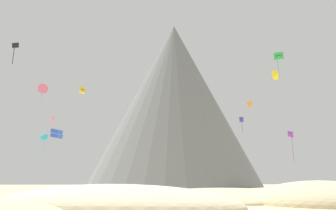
{
  "coord_description": "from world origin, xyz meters",
  "views": [
    {
      "loc": [
        -9.85,
        -30.93,
        2.15
      ],
      "look_at": [
        -0.06,
        33.54,
        15.02
      ],
      "focal_mm": 41.17,
      "sensor_mm": 36.0,
      "label": 1
    }
  ],
  "objects_px": {
    "bush_far_right": "(155,199)",
    "kite_orange_mid": "(249,104)",
    "kite_gold_mid": "(82,90)",
    "bush_near_left": "(222,196)",
    "kite_green_mid": "(279,56)",
    "kite_yellow_mid": "(275,75)",
    "kite_cyan_low": "(44,137)",
    "kite_violet_low": "(290,135)",
    "kite_blue_low": "(57,134)",
    "kite_indigo_mid": "(242,121)",
    "kite_rainbow_mid": "(43,89)",
    "kite_pink_mid": "(52,122)",
    "kite_black_mid": "(15,48)",
    "rock_massif": "(176,112)"
  },
  "relations": [
    {
      "from": "kite_pink_mid",
      "to": "kite_indigo_mid",
      "type": "height_order",
      "value": "kite_indigo_mid"
    },
    {
      "from": "bush_far_right",
      "to": "kite_gold_mid",
      "type": "distance_m",
      "value": 36.29
    },
    {
      "from": "bush_near_left",
      "to": "kite_orange_mid",
      "type": "bearing_deg",
      "value": 63.93
    },
    {
      "from": "kite_gold_mid",
      "to": "kite_blue_low",
      "type": "xyz_separation_m",
      "value": [
        -1.45,
        -20.91,
        -10.74
      ]
    },
    {
      "from": "kite_cyan_low",
      "to": "kite_green_mid",
      "type": "bearing_deg",
      "value": 26.98
    },
    {
      "from": "bush_far_right",
      "to": "kite_yellow_mid",
      "type": "distance_m",
      "value": 47.84
    },
    {
      "from": "rock_massif",
      "to": "kite_pink_mid",
      "type": "relative_size",
      "value": 14.19
    },
    {
      "from": "rock_massif",
      "to": "kite_blue_low",
      "type": "relative_size",
      "value": 45.44
    },
    {
      "from": "kite_green_mid",
      "to": "kite_yellow_mid",
      "type": "xyz_separation_m",
      "value": [
        3.39,
        9.47,
        -0.85
      ]
    },
    {
      "from": "kite_blue_low",
      "to": "bush_far_right",
      "type": "bearing_deg",
      "value": -96.38
    },
    {
      "from": "kite_gold_mid",
      "to": "kite_orange_mid",
      "type": "distance_m",
      "value": 40.22
    },
    {
      "from": "kite_orange_mid",
      "to": "kite_rainbow_mid",
      "type": "relative_size",
      "value": 0.85
    },
    {
      "from": "kite_yellow_mid",
      "to": "kite_cyan_low",
      "type": "bearing_deg",
      "value": -121.52
    },
    {
      "from": "kite_cyan_low",
      "to": "kite_rainbow_mid",
      "type": "distance_m",
      "value": 13.09
    },
    {
      "from": "kite_green_mid",
      "to": "kite_rainbow_mid",
      "type": "relative_size",
      "value": 1.28
    },
    {
      "from": "kite_pink_mid",
      "to": "kite_indigo_mid",
      "type": "xyz_separation_m",
      "value": [
        39.8,
        1.31,
        1.34
      ]
    },
    {
      "from": "kite_gold_mid",
      "to": "kite_green_mid",
      "type": "xyz_separation_m",
      "value": [
        35.49,
        -8.38,
        5.68
      ]
    },
    {
      "from": "kite_indigo_mid",
      "to": "kite_violet_low",
      "type": "relative_size",
      "value": 0.68
    },
    {
      "from": "kite_cyan_low",
      "to": "kite_green_mid",
      "type": "distance_m",
      "value": 48.91
    },
    {
      "from": "kite_gold_mid",
      "to": "kite_yellow_mid",
      "type": "relative_size",
      "value": 0.6
    },
    {
      "from": "bush_near_left",
      "to": "kite_yellow_mid",
      "type": "bearing_deg",
      "value": 52.27
    },
    {
      "from": "bush_far_right",
      "to": "kite_gold_mid",
      "type": "height_order",
      "value": "kite_gold_mid"
    },
    {
      "from": "rock_massif",
      "to": "kite_cyan_low",
      "type": "bearing_deg",
      "value": -123.06
    },
    {
      "from": "kite_black_mid",
      "to": "rock_massif",
      "type": "bearing_deg",
      "value": -54.57
    },
    {
      "from": "kite_pink_mid",
      "to": "kite_yellow_mid",
      "type": "bearing_deg",
      "value": -93.62
    },
    {
      "from": "kite_rainbow_mid",
      "to": "kite_pink_mid",
      "type": "bearing_deg",
      "value": 105.08
    },
    {
      "from": "bush_near_left",
      "to": "kite_gold_mid",
      "type": "height_order",
      "value": "kite_gold_mid"
    },
    {
      "from": "bush_far_right",
      "to": "kite_orange_mid",
      "type": "xyz_separation_m",
      "value": [
        27.44,
        42.9,
        19.87
      ]
    },
    {
      "from": "kite_yellow_mid",
      "to": "kite_orange_mid",
      "type": "bearing_deg",
      "value": 163.2
    },
    {
      "from": "kite_gold_mid",
      "to": "kite_yellow_mid",
      "type": "xyz_separation_m",
      "value": [
        38.88,
        1.1,
        4.83
      ]
    },
    {
      "from": "kite_yellow_mid",
      "to": "kite_black_mid",
      "type": "bearing_deg",
      "value": -90.72
    },
    {
      "from": "kite_orange_mid",
      "to": "kite_green_mid",
      "type": "bearing_deg",
      "value": 89.51
    },
    {
      "from": "kite_blue_low",
      "to": "kite_black_mid",
      "type": "height_order",
      "value": "kite_black_mid"
    },
    {
      "from": "bush_near_left",
      "to": "kite_cyan_low",
      "type": "distance_m",
      "value": 44.49
    },
    {
      "from": "kite_gold_mid",
      "to": "kite_orange_mid",
      "type": "relative_size",
      "value": 0.41
    },
    {
      "from": "bush_near_left",
      "to": "bush_far_right",
      "type": "bearing_deg",
      "value": -149.43
    },
    {
      "from": "bush_far_right",
      "to": "kite_blue_low",
      "type": "distance_m",
      "value": 16.56
    },
    {
      "from": "bush_near_left",
      "to": "bush_far_right",
      "type": "relative_size",
      "value": 0.72
    },
    {
      "from": "kite_indigo_mid",
      "to": "kite_rainbow_mid",
      "type": "height_order",
      "value": "kite_rainbow_mid"
    },
    {
      "from": "kite_blue_low",
      "to": "kite_orange_mid",
      "type": "height_order",
      "value": "kite_orange_mid"
    },
    {
      "from": "kite_orange_mid",
      "to": "kite_cyan_low",
      "type": "bearing_deg",
      "value": 10.88
    },
    {
      "from": "kite_yellow_mid",
      "to": "kite_rainbow_mid",
      "type": "distance_m",
      "value": 50.72
    },
    {
      "from": "kite_violet_low",
      "to": "kite_rainbow_mid",
      "type": "height_order",
      "value": "kite_rainbow_mid"
    },
    {
      "from": "bush_far_right",
      "to": "kite_green_mid",
      "type": "relative_size",
      "value": 0.45
    },
    {
      "from": "kite_pink_mid",
      "to": "kite_cyan_low",
      "type": "bearing_deg",
      "value": 38.56
    },
    {
      "from": "kite_cyan_low",
      "to": "kite_orange_mid",
      "type": "distance_m",
      "value": 46.95
    },
    {
      "from": "bush_far_right",
      "to": "kite_indigo_mid",
      "type": "relative_size",
      "value": 0.66
    },
    {
      "from": "kite_pink_mid",
      "to": "kite_rainbow_mid",
      "type": "bearing_deg",
      "value": 26.88
    },
    {
      "from": "kite_orange_mid",
      "to": "kite_violet_low",
      "type": "height_order",
      "value": "kite_orange_mid"
    },
    {
      "from": "kite_green_mid",
      "to": "kite_violet_low",
      "type": "distance_m",
      "value": 15.74
    }
  ]
}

